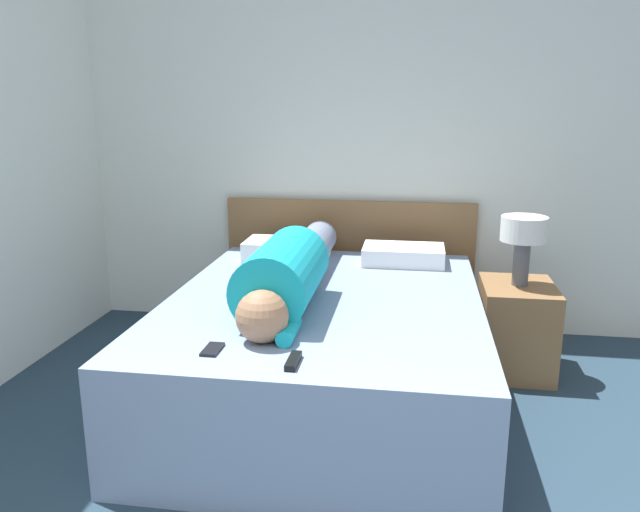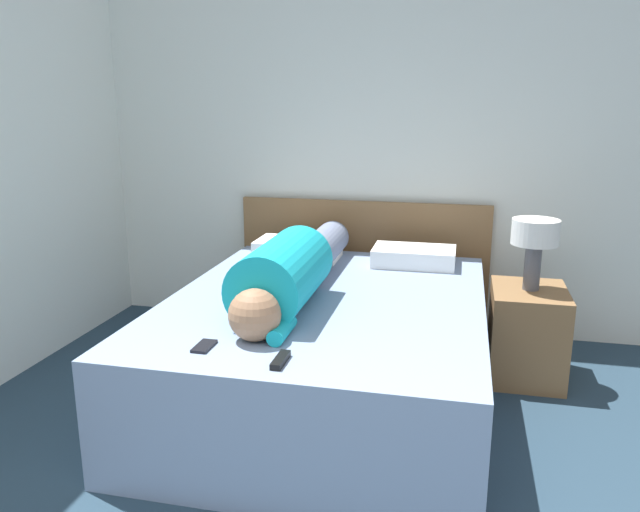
{
  "view_description": "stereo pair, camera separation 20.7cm",
  "coord_description": "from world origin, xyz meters",
  "px_view_note": "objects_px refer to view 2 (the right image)",
  "views": [
    {
      "loc": [
        0.26,
        -0.29,
        1.52
      ],
      "look_at": [
        -0.17,
        2.5,
        0.81
      ],
      "focal_mm": 35.0,
      "sensor_mm": 36.0,
      "label": 1
    },
    {
      "loc": [
        0.46,
        -0.25,
        1.52
      ],
      "look_at": [
        -0.17,
        2.5,
        0.81
      ],
      "focal_mm": 35.0,
      "sensor_mm": 36.0,
      "label": 2
    }
  ],
  "objects_px": {
    "pillow_second": "(414,256)",
    "pillow_near_headboard": "(298,249)",
    "cell_phone": "(204,346)",
    "bed": "(327,349)",
    "nightstand": "(527,333)",
    "table_lamp": "(535,239)",
    "tv_remote": "(280,360)",
    "person_lying": "(293,270)"
  },
  "relations": [
    {
      "from": "pillow_near_headboard",
      "to": "cell_phone",
      "type": "xyz_separation_m",
      "value": [
        0.01,
        -1.48,
        -0.05
      ]
    },
    {
      "from": "nightstand",
      "to": "pillow_near_headboard",
      "type": "bearing_deg",
      "value": 171.58
    },
    {
      "from": "nightstand",
      "to": "table_lamp",
      "type": "relative_size",
      "value": 1.31
    },
    {
      "from": "pillow_second",
      "to": "cell_phone",
      "type": "xyz_separation_m",
      "value": [
        -0.71,
        -1.48,
        -0.05
      ]
    },
    {
      "from": "pillow_second",
      "to": "pillow_near_headboard",
      "type": "bearing_deg",
      "value": 180.0
    },
    {
      "from": "nightstand",
      "to": "pillow_near_headboard",
      "type": "relative_size",
      "value": 1.01
    },
    {
      "from": "nightstand",
      "to": "pillow_near_headboard",
      "type": "xyz_separation_m",
      "value": [
        -1.37,
        0.2,
        0.36
      ]
    },
    {
      "from": "table_lamp",
      "to": "cell_phone",
      "type": "distance_m",
      "value": 1.88
    },
    {
      "from": "nightstand",
      "to": "pillow_second",
      "type": "height_order",
      "value": "pillow_second"
    },
    {
      "from": "table_lamp",
      "to": "pillow_second",
      "type": "xyz_separation_m",
      "value": [
        -0.65,
        0.2,
        -0.19
      ]
    },
    {
      "from": "person_lying",
      "to": "pillow_second",
      "type": "height_order",
      "value": "person_lying"
    },
    {
      "from": "bed",
      "to": "cell_phone",
      "type": "distance_m",
      "value": 0.87
    },
    {
      "from": "bed",
      "to": "pillow_second",
      "type": "bearing_deg",
      "value": 63.16
    },
    {
      "from": "pillow_second",
      "to": "cell_phone",
      "type": "relative_size",
      "value": 3.72
    },
    {
      "from": "pillow_second",
      "to": "table_lamp",
      "type": "bearing_deg",
      "value": -17.24
    },
    {
      "from": "table_lamp",
      "to": "tv_remote",
      "type": "height_order",
      "value": "table_lamp"
    },
    {
      "from": "nightstand",
      "to": "pillow_second",
      "type": "relative_size",
      "value": 1.06
    },
    {
      "from": "tv_remote",
      "to": "cell_phone",
      "type": "xyz_separation_m",
      "value": [
        -0.34,
        0.08,
        -0.01
      ]
    },
    {
      "from": "table_lamp",
      "to": "pillow_second",
      "type": "height_order",
      "value": "table_lamp"
    },
    {
      "from": "bed",
      "to": "nightstand",
      "type": "bearing_deg",
      "value": 27.43
    },
    {
      "from": "bed",
      "to": "tv_remote",
      "type": "height_order",
      "value": "tv_remote"
    },
    {
      "from": "bed",
      "to": "nightstand",
      "type": "height_order",
      "value": "bed"
    },
    {
      "from": "person_lying",
      "to": "cell_phone",
      "type": "bearing_deg",
      "value": -103.87
    },
    {
      "from": "person_lying",
      "to": "cell_phone",
      "type": "distance_m",
      "value": 0.74
    },
    {
      "from": "bed",
      "to": "pillow_second",
      "type": "distance_m",
      "value": 0.89
    },
    {
      "from": "nightstand",
      "to": "person_lying",
      "type": "xyz_separation_m",
      "value": [
        -1.19,
        -0.58,
        0.45
      ]
    },
    {
      "from": "bed",
      "to": "person_lying",
      "type": "relative_size",
      "value": 1.18
    },
    {
      "from": "table_lamp",
      "to": "cell_phone",
      "type": "xyz_separation_m",
      "value": [
        -1.36,
        -1.28,
        -0.23
      ]
    },
    {
      "from": "tv_remote",
      "to": "cell_phone",
      "type": "bearing_deg",
      "value": 167.51
    },
    {
      "from": "table_lamp",
      "to": "cell_phone",
      "type": "height_order",
      "value": "table_lamp"
    },
    {
      "from": "cell_phone",
      "to": "tv_remote",
      "type": "bearing_deg",
      "value": -12.49
    },
    {
      "from": "pillow_near_headboard",
      "to": "tv_remote",
      "type": "distance_m",
      "value": 1.6
    },
    {
      "from": "table_lamp",
      "to": "person_lying",
      "type": "bearing_deg",
      "value": -154.15
    },
    {
      "from": "pillow_near_headboard",
      "to": "tv_remote",
      "type": "relative_size",
      "value": 3.39
    },
    {
      "from": "table_lamp",
      "to": "bed",
      "type": "bearing_deg",
      "value": -152.57
    },
    {
      "from": "cell_phone",
      "to": "bed",
      "type": "bearing_deg",
      "value": 65.74
    },
    {
      "from": "table_lamp",
      "to": "person_lying",
      "type": "relative_size",
      "value": 0.23
    },
    {
      "from": "bed",
      "to": "pillow_near_headboard",
      "type": "height_order",
      "value": "pillow_near_headboard"
    },
    {
      "from": "person_lying",
      "to": "pillow_near_headboard",
      "type": "xyz_separation_m",
      "value": [
        -0.18,
        0.78,
        -0.09
      ]
    },
    {
      "from": "bed",
      "to": "table_lamp",
      "type": "height_order",
      "value": "table_lamp"
    },
    {
      "from": "cell_phone",
      "to": "table_lamp",
      "type": "bearing_deg",
      "value": 43.19
    },
    {
      "from": "bed",
      "to": "nightstand",
      "type": "relative_size",
      "value": 3.85
    }
  ]
}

